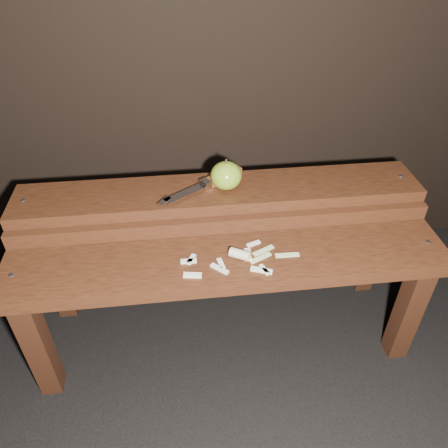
{
  "coord_description": "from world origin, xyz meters",
  "views": [
    {
      "loc": [
        -0.11,
        -0.9,
        1.21
      ],
      "look_at": [
        0.0,
        0.06,
        0.45
      ],
      "focal_mm": 35.0,
      "sensor_mm": 36.0,
      "label": 1
    }
  ],
  "objects": [
    {
      "name": "apple_scraps",
      "position": [
        0.02,
        -0.06,
        0.43
      ],
      "size": [
        0.32,
        0.14,
        0.03
      ],
      "color": "beige",
      "rests_on": "bench_front_tier"
    },
    {
      "name": "ground",
      "position": [
        0.0,
        0.0,
        0.0
      ],
      "size": [
        60.0,
        60.0,
        0.0
      ],
      "primitive_type": "plane",
      "color": "black"
    },
    {
      "name": "knife",
      "position": [
        -0.01,
        0.19,
        0.51
      ],
      "size": [
        0.26,
        0.18,
        0.03
      ],
      "color": "brown",
      "rests_on": "bench_rear_tier"
    },
    {
      "name": "bench_front_tier",
      "position": [
        0.0,
        -0.06,
        0.35
      ],
      "size": [
        1.2,
        0.2,
        0.42
      ],
      "color": "black",
      "rests_on": "ground"
    },
    {
      "name": "bench_rear_tier",
      "position": [
        0.0,
        0.17,
        0.41
      ],
      "size": [
        1.2,
        0.21,
        0.5
      ],
      "color": "black",
      "rests_on": "ground"
    },
    {
      "name": "apple",
      "position": [
        0.02,
        0.17,
        0.54
      ],
      "size": [
        0.09,
        0.09,
        0.09
      ],
      "color": "olive",
      "rests_on": "bench_rear_tier"
    }
  ]
}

